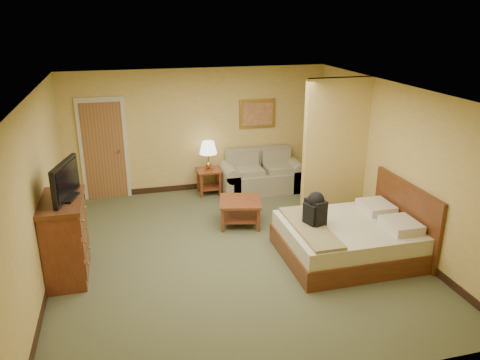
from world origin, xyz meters
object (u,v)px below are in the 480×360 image
object	(u,v)px
coffee_table	(240,207)
dresser	(66,238)
bed	(353,238)
loveseat	(262,177)

from	to	relation	value
coffee_table	dresser	size ratio (longest dim) A/B	0.73
coffee_table	bed	xyz separation A→B (m)	(1.43, -1.57, -0.03)
coffee_table	dresser	xyz separation A→B (m)	(-2.87, -1.08, 0.27)
loveseat	coffee_table	xyz separation A→B (m)	(-0.89, -1.58, 0.05)
loveseat	dresser	xyz separation A→B (m)	(-3.76, -2.66, 0.32)
dresser	bed	distance (m)	4.33
coffee_table	dresser	distance (m)	3.08
loveseat	bed	xyz separation A→B (m)	(0.53, -3.15, 0.02)
coffee_table	dresser	world-z (taller)	dresser
bed	loveseat	bearing A→B (deg)	99.61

